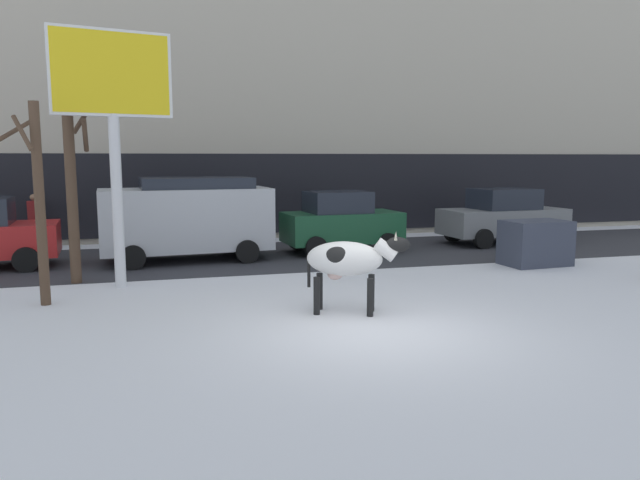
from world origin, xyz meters
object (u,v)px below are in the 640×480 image
car_silver_van (187,216)px  pedestrian_near_billboard (35,221)px  bare_tree_right_lot (73,186)px  dumpster (535,243)px  billboard (112,89)px  car_darkgreen_hatchback (341,222)px  bare_tree_far_back (38,198)px  cow_holstein (347,260)px  car_grey_sedan (503,216)px

car_silver_van → pedestrian_near_billboard: car_silver_van is taller
pedestrian_near_billboard → bare_tree_right_lot: bare_tree_right_lot is taller
car_silver_van → pedestrian_near_billboard: bearing=142.3°
dumpster → pedestrian_near_billboard: bearing=153.7°
car_silver_van → billboard: bearing=-117.8°
billboard → dumpster: 11.23m
billboard → car_darkgreen_hatchback: (6.23, 3.48, -3.39)m
car_darkgreen_hatchback → billboard: bearing=-150.8°
billboard → car_silver_van: bearing=62.2°
bare_tree_far_back → car_silver_van: bearing=56.1°
car_darkgreen_hatchback → cow_holstein: bearing=-106.3°
bare_tree_far_back → dumpster: bearing=6.3°
car_grey_sedan → bare_tree_far_back: bare_tree_far_back is taller
cow_holstein → billboard: (-4.18, 3.53, 3.31)m
pedestrian_near_billboard → bare_tree_far_back: 8.22m
car_darkgreen_hatchback → dumpster: 5.62m
car_darkgreen_hatchback → bare_tree_right_lot: bearing=-159.1°
car_grey_sedan → bare_tree_far_back: (-13.44, -5.26, 1.19)m
car_darkgreen_hatchback → car_grey_sedan: (5.85, 0.43, -0.02)m
bare_tree_far_back → pedestrian_near_billboard: bearing=100.7°
car_silver_van → car_darkgreen_hatchback: (4.58, 0.34, -0.32)m
bare_tree_far_back → dumpster: (11.96, 1.32, -1.49)m
car_silver_van → bare_tree_right_lot: bare_tree_right_lot is taller
bare_tree_right_lot → car_grey_sedan: bearing=13.7°
billboard → bare_tree_far_back: (-1.37, -1.35, -2.22)m
bare_tree_far_back → dumpster: 12.13m
car_darkgreen_hatchback → bare_tree_far_back: size_ratio=0.92×
cow_holstein → dumpster: bearing=28.6°
car_darkgreen_hatchback → car_silver_van: bearing=-175.7°
car_darkgreen_hatchback → pedestrian_near_billboard: 9.64m
billboard → car_grey_sedan: 13.14m
cow_holstein → car_silver_van: bearing=110.8°
car_grey_sedan → pedestrian_near_billboard: 15.20m
car_darkgreen_hatchback → dumpster: bearing=-38.8°
billboard → bare_tree_right_lot: size_ratio=1.24×
bare_tree_right_lot → bare_tree_far_back: size_ratio=1.14×
cow_holstein → dumpster: size_ratio=1.12×
car_grey_sedan → dumpster: bearing=-110.5°
car_grey_sedan → dumpster: (-1.48, -3.94, -0.31)m
car_grey_sedan → cow_holstein: bearing=-136.7°
car_silver_van → dumpster: (8.95, -3.17, -0.64)m
bare_tree_right_lot → dumpster: bare_tree_right_lot is taller
car_grey_sedan → billboard: bearing=-162.1°
bare_tree_far_back → dumpster: size_ratio=2.31×
pedestrian_near_billboard → car_darkgreen_hatchback: bearing=-19.1°
bare_tree_right_lot → pedestrian_near_billboard: bearing=107.9°
bare_tree_right_lot → car_silver_van: bearing=42.6°
pedestrian_near_billboard → bare_tree_right_lot: bearing=-72.1°
billboard → pedestrian_near_billboard: size_ratio=3.21×
pedestrian_near_billboard → dumpster: 15.04m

